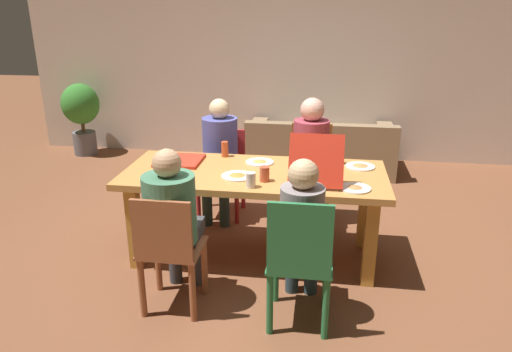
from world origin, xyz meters
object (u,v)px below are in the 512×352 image
dining_table (254,184)px  plate_2 (260,162)px  chair_2 (169,251)px  drinking_glass_2 (264,174)px  plate_0 (237,176)px  drinking_glass_1 (225,149)px  pizza_box_1 (180,161)px  drinking_glass_0 (251,180)px  plate_1 (355,188)px  chair_0 (310,167)px  chair_3 (223,168)px  couch (320,151)px  person_3 (219,149)px  chair_1 (300,260)px  person_0 (310,152)px  person_1 (302,226)px  pizza_box_0 (316,169)px  drinking_glass_3 (338,157)px  potted_plant (81,111)px  plate_3 (360,166)px  person_2 (173,214)px

dining_table → plate_2: size_ratio=8.85×
chair_2 → drinking_glass_2: (0.57, 0.67, 0.35)m
plate_0 → drinking_glass_1: drinking_glass_1 is taller
dining_table → pizza_box_1: 0.71m
drinking_glass_0 → drinking_glass_1: (-0.35, 0.73, 0.01)m
dining_table → plate_1: 0.85m
chair_0 → drinking_glass_0: bearing=-108.4°
chair_2 → chair_3: chair_2 is taller
chair_3 → couch: size_ratio=0.46×
person_3 → chair_2: bearing=-90.0°
chair_1 → drinking_glass_0: bearing=125.5°
person_0 → person_1: 1.50m
dining_table → person_0: (0.43, 0.74, 0.07)m
pizza_box_0 → drinking_glass_0: bearing=-145.5°
plate_1 → drinking_glass_0: (-0.78, -0.08, 0.05)m
person_3 → drinking_glass_3: 1.24m
person_1 → chair_3: (-0.90, 1.66, -0.20)m
dining_table → chair_0: chair_0 is taller
person_1 → drinking_glass_0: bearing=135.0°
chair_3 → potted_plant: 2.97m
chair_3 → plate_0: (0.35, -1.03, 0.31)m
plate_2 → drinking_glass_1: bearing=158.0°
couch → plate_2: bearing=-103.2°
person_3 → plate_3: person_3 is taller
drinking_glass_0 → dining_table: bearing=94.1°
plate_0 → person_1: bearing=-48.6°
person_2 → plate_1: (1.26, 0.47, 0.08)m
dining_table → chair_2: 1.01m
chair_2 → drinking_glass_1: size_ratio=6.45×
plate_3 → chair_3: bearing=154.0°
drinking_glass_1 → person_3: bearing=109.6°
person_2 → couch: 3.32m
person_0 → chair_3: 0.95m
chair_2 → person_3: bearing=90.0°
drinking_glass_2 → drinking_glass_3: size_ratio=1.01×
person_1 → chair_3: bearing=118.5°
chair_0 → chair_1: chair_0 is taller
person_0 → chair_1: (-0.00, -1.67, -0.23)m
person_3 → plate_3: 1.43m
chair_1 → drinking_glass_1: 1.54m
person_3 → chair_1: bearing=-62.1°
chair_0 → pizza_box_1: bearing=-147.4°
plate_3 → couch: plate_3 is taller
person_0 → chair_2: 1.86m
pizza_box_1 → drinking_glass_1: 0.42m
person_3 → plate_2: bearing=-48.1°
chair_3 → plate_0: size_ratio=3.35×
chair_2 → plate_0: size_ratio=3.50×
drinking_glass_1 → potted_plant: potted_plant is taller
chair_0 → chair_2: 1.97m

